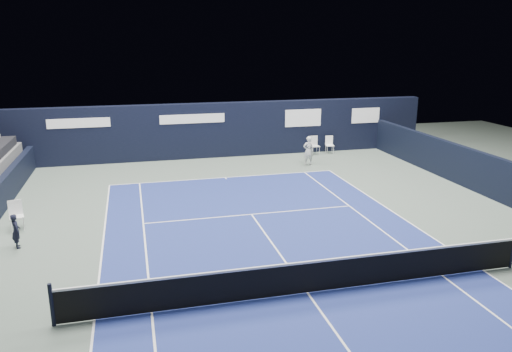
{
  "coord_description": "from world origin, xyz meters",
  "views": [
    {
      "loc": [
        -4.29,
        -11.36,
        6.61
      ],
      "look_at": [
        0.4,
        7.25,
        1.3
      ],
      "focal_mm": 35.0,
      "sensor_mm": 36.0,
      "label": 1
    }
  ],
  "objects_px": {
    "line_judge_chair": "(16,213)",
    "tennis_player": "(308,151)",
    "folding_chair_back_a": "(314,142)",
    "folding_chair_back_b": "(329,143)",
    "tennis_net": "(308,276)"
  },
  "relations": [
    {
      "from": "folding_chair_back_a",
      "to": "tennis_net",
      "type": "relative_size",
      "value": 0.08
    },
    {
      "from": "folding_chair_back_a",
      "to": "line_judge_chair",
      "type": "xyz_separation_m",
      "value": [
        -14.57,
        -8.77,
        -0.12
      ]
    },
    {
      "from": "folding_chair_back_b",
      "to": "tennis_net",
      "type": "relative_size",
      "value": 0.08
    },
    {
      "from": "tennis_net",
      "to": "tennis_player",
      "type": "distance_m",
      "value": 14.17
    },
    {
      "from": "folding_chair_back_b",
      "to": "tennis_player",
      "type": "distance_m",
      "value": 3.3
    },
    {
      "from": "folding_chair_back_b",
      "to": "tennis_player",
      "type": "relative_size",
      "value": 0.66
    },
    {
      "from": "folding_chair_back_a",
      "to": "folding_chair_back_b",
      "type": "relative_size",
      "value": 1.05
    },
    {
      "from": "line_judge_chair",
      "to": "tennis_player",
      "type": "relative_size",
      "value": 0.67
    },
    {
      "from": "tennis_net",
      "to": "line_judge_chair",
      "type": "bearing_deg",
      "value": 140.63
    },
    {
      "from": "folding_chair_back_b",
      "to": "tennis_net",
      "type": "height_order",
      "value": "tennis_net"
    },
    {
      "from": "folding_chair_back_a",
      "to": "line_judge_chair",
      "type": "relative_size",
      "value": 1.02
    },
    {
      "from": "tennis_net",
      "to": "tennis_player",
      "type": "relative_size",
      "value": 8.22
    },
    {
      "from": "folding_chair_back_a",
      "to": "tennis_net",
      "type": "distance_m",
      "value": 16.87
    },
    {
      "from": "folding_chair_back_b",
      "to": "tennis_player",
      "type": "height_order",
      "value": "tennis_player"
    },
    {
      "from": "folding_chair_back_b",
      "to": "tennis_player",
      "type": "xyz_separation_m",
      "value": [
        -2.22,
        -2.43,
        0.2
      ]
    }
  ]
}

